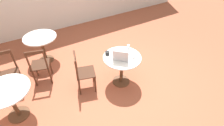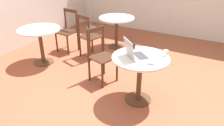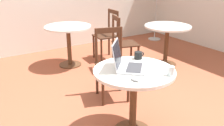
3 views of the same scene
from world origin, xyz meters
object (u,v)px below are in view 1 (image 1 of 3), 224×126
object	(u,v)px
cafe_table_near	(122,62)
chair_mid_left	(40,66)
chair_far_right	(9,73)
mug	(107,53)
drinking_glass	(128,47)
cafe_table_mid	(41,42)
mouse	(134,57)
chair_near_back	(83,73)
laptop	(121,57)
cafe_table_far	(8,95)

from	to	relation	value
cafe_table_near	chair_mid_left	size ratio (longest dim) A/B	0.86
chair_mid_left	chair_far_right	distance (m)	0.62
chair_mid_left	mug	distance (m)	1.49
chair_far_right	drinking_glass	distance (m)	2.56
cafe_table_mid	chair_mid_left	bearing A→B (deg)	163.42
cafe_table_mid	mug	xyz separation A→B (m)	(-1.47, -1.06, 0.18)
mug	drinking_glass	world-z (taller)	drinking_glass
chair_mid_left	mouse	distance (m)	2.04
cafe_table_near	chair_near_back	xyz separation A→B (m)	(0.24, 0.79, -0.11)
chair_mid_left	chair_far_right	bearing A→B (deg)	83.65
laptop	mouse	bearing A→B (deg)	-111.05
chair_far_right	chair_mid_left	bearing A→B (deg)	-96.35
cafe_table_near	mug	xyz separation A→B (m)	(0.23, 0.23, 0.18)
cafe_table_near	mug	distance (m)	0.37
chair_near_back	mug	bearing A→B (deg)	-91.34
cafe_table_mid	drinking_glass	distance (m)	2.18
chair_near_back	drinking_glass	world-z (taller)	chair_near_back
cafe_table_near	mouse	distance (m)	0.30
chair_mid_left	cafe_table_far	bearing A→B (deg)	135.99
chair_mid_left	laptop	xyz separation A→B (m)	(-0.98, -1.46, 0.31)
chair_near_back	mouse	size ratio (longest dim) A/B	9.19
cafe_table_near	mouse	bearing A→B (deg)	-125.49
cafe_table_near	mug	bearing A→B (deg)	44.88
chair_far_right	laptop	size ratio (longest dim) A/B	2.09
cafe_table_near	chair_near_back	size ratio (longest dim) A/B	0.86
cafe_table_mid	cafe_table_far	bearing A→B (deg)	148.49
chair_mid_left	mouse	xyz separation A→B (m)	(-1.07, -1.71, 0.27)
cafe_table_near	chair_far_right	bearing A→B (deg)	64.81
cafe_table_mid	laptop	bearing A→B (deg)	-144.88
cafe_table_far	laptop	world-z (taller)	laptop
chair_far_right	laptop	world-z (taller)	laptop
chair_far_right	drinking_glass	bearing A→B (deg)	-108.49
laptop	mug	bearing A→B (deg)	32.29
mouse	chair_near_back	bearing A→B (deg)	68.88
laptop	mug	size ratio (longest dim) A/B	3.62
cafe_table_far	mouse	xyz separation A→B (m)	(-0.39, -2.38, 0.16)
cafe_table_mid	mouse	size ratio (longest dim) A/B	7.95
chair_near_back	chair_far_right	size ratio (longest dim) A/B	1.00
cafe_table_mid	chair_near_back	distance (m)	1.54
chair_near_back	chair_mid_left	distance (m)	1.00
cafe_table_mid	mouse	distance (m)	2.37
mouse	drinking_glass	distance (m)	0.35
cafe_table_mid	mouse	xyz separation A→B (m)	(-1.84, -1.48, 0.16)
chair_far_right	drinking_glass	xyz separation A→B (m)	(-0.81, -2.41, 0.30)
mouse	chair_mid_left	bearing A→B (deg)	57.89
cafe_table_mid	cafe_table_far	distance (m)	1.71
cafe_table_near	chair_mid_left	xyz separation A→B (m)	(0.93, 1.51, -0.11)
cafe_table_near	chair_near_back	world-z (taller)	chair_near_back
mouse	mug	bearing A→B (deg)	49.08
drinking_glass	mouse	bearing A→B (deg)	165.72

